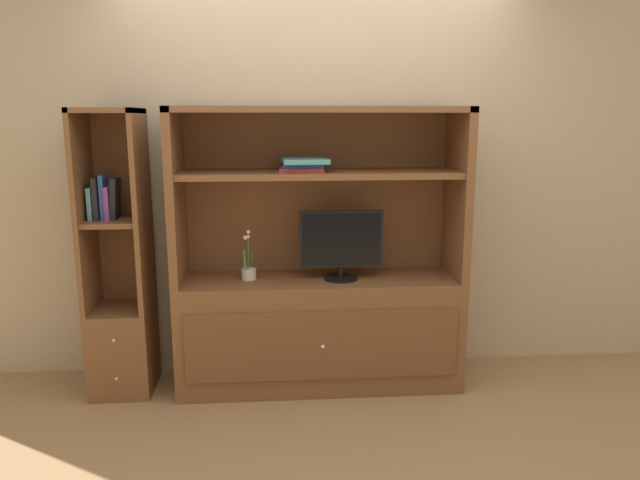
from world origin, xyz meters
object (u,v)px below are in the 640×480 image
object	(u,v)px
tv_monitor	(341,243)
bookshelf_tall	(121,297)
media_console	(319,301)
potted_plant	(249,270)
magazine_stack	(303,164)
upright_book_row	(104,200)

from	to	relation	value
tv_monitor	bookshelf_tall	xyz separation A→B (m)	(-1.34, 0.05, -0.32)
media_console	potted_plant	distance (m)	0.48
tv_monitor	media_console	bearing A→B (deg)	161.19
magazine_stack	upright_book_row	distance (m)	1.18
potted_plant	magazine_stack	world-z (taller)	magazine_stack
magazine_stack	bookshelf_tall	size ratio (longest dim) A/B	0.20
tv_monitor	upright_book_row	size ratio (longest dim) A/B	1.94
magazine_stack	bookshelf_tall	bearing A→B (deg)	179.24
media_console	tv_monitor	size ratio (longest dim) A/B	3.45
potted_plant	bookshelf_tall	size ratio (longest dim) A/B	0.18
magazine_stack	upright_book_row	bearing A→B (deg)	179.81
media_console	tv_monitor	xyz separation A→B (m)	(0.13, -0.04, 0.38)
magazine_stack	bookshelf_tall	world-z (taller)	bookshelf_tall
magazine_stack	upright_book_row	world-z (taller)	magazine_stack
media_console	potted_plant	xyz separation A→B (m)	(-0.43, -0.00, 0.21)
tv_monitor	bookshelf_tall	world-z (taller)	bookshelf_tall
potted_plant	upright_book_row	bearing A→B (deg)	-179.81
upright_book_row	bookshelf_tall	bearing A→B (deg)	12.26
tv_monitor	upright_book_row	xyz separation A→B (m)	(-1.39, 0.04, 0.28)
potted_plant	tv_monitor	bearing A→B (deg)	-4.06
media_console	tv_monitor	bearing A→B (deg)	-18.81
media_console	magazine_stack	bearing A→B (deg)	-173.86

